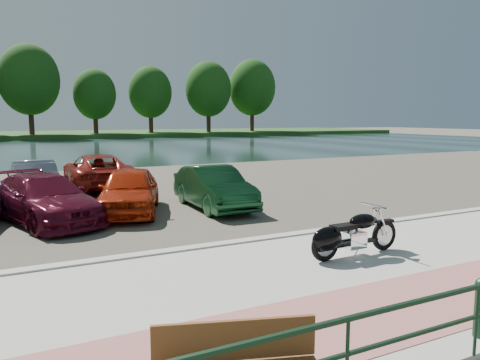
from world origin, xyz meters
The scene contains 16 objects.
ground centered at (0.00, 0.00, 0.00)m, with size 200.00×200.00×0.00m, color #595447.
promenade centered at (0.00, -1.00, 0.05)m, with size 60.00×6.00×0.10m, color #BBB8B0.
pink_path centered at (0.00, -2.50, 0.10)m, with size 60.00×2.00×0.01m, color #AD6561.
kerb centered at (0.00, 2.00, 0.07)m, with size 60.00×0.30×0.14m, color #BBB8B0.
parking_lot centered at (0.00, 11.00, 0.02)m, with size 60.00×18.00×0.04m, color #444037.
river centered at (0.00, 40.00, 0.00)m, with size 120.00×40.00×0.00m, color #182C29.
far_bank centered at (0.00, 72.00, 0.30)m, with size 120.00×24.00×0.60m, color #234C1B.
bollards centered at (-1.67, -3.70, 0.54)m, with size 10.68×0.18×0.81m.
far_trees centered at (4.36, 65.79, 7.49)m, with size 70.25×10.68×12.52m.
motorcycle centered at (-0.71, -0.09, 0.56)m, with size 2.33×0.75×1.05m.
park_bench centered at (-4.92, -3.31, 0.43)m, with size 1.85×0.99×0.72m.
car_3 centered at (-6.02, 6.58, 0.72)m, with size 1.91×4.69×1.36m, color #4F0B1D.
car_4 centered at (-3.56, 6.80, 0.76)m, with size 1.69×4.20×1.43m, color #B3290B.
car_5 centered at (-0.92, 6.31, 0.73)m, with size 1.45×4.17×1.37m, color #0F3A1C.
car_9 centered at (-6.00, 12.14, 0.71)m, with size 1.42×4.08×1.34m, color slate.
car_10 centered at (-3.50, 12.44, 0.76)m, with size 2.40×5.20×1.45m, color maroon.
Camera 1 is at (-7.03, -7.50, 3.00)m, focal length 35.00 mm.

